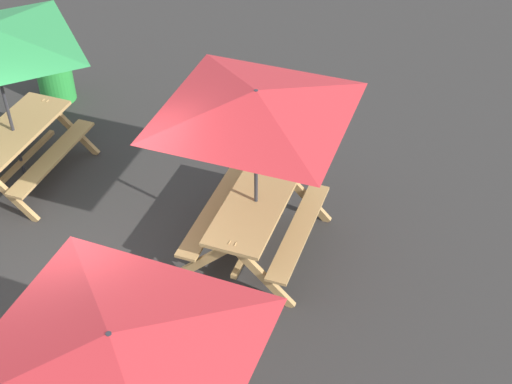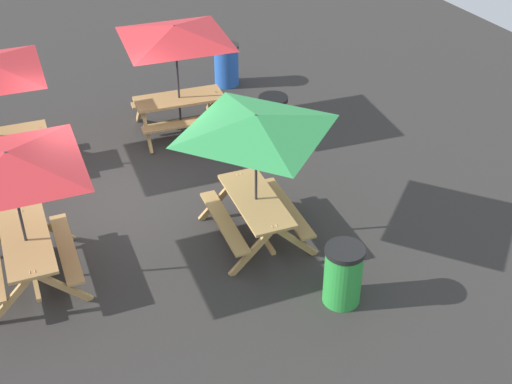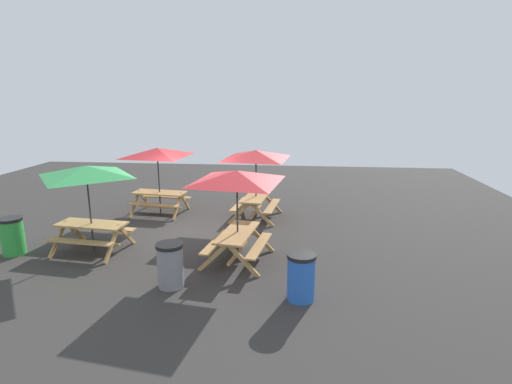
# 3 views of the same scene
# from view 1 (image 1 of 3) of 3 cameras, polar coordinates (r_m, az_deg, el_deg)

# --- Properties ---
(ground_plane) EXTENTS (24.00, 24.00, 0.00)m
(ground_plane) POSITION_cam_1_polar(r_m,az_deg,el_deg) (8.64, -14.92, -8.64)
(ground_plane) COLOR #33302D
(ground_plane) RESTS_ON ground
(picnic_table_1) EXTENTS (2.81, 2.81, 2.34)m
(picnic_table_1) POSITION_cam_1_polar(r_m,az_deg,el_deg) (5.47, -11.29, -13.09)
(picnic_table_1) COLOR tan
(picnic_table_1) RESTS_ON ground
(picnic_table_2) EXTENTS (2.81, 2.81, 2.34)m
(picnic_table_2) POSITION_cam_1_polar(r_m,az_deg,el_deg) (7.75, -0.00, 6.19)
(picnic_table_2) COLOR tan
(picnic_table_2) RESTS_ON ground
(trash_bin_green) EXTENTS (0.59, 0.59, 0.98)m
(trash_bin_green) POSITION_cam_1_polar(r_m,az_deg,el_deg) (11.93, -15.86, 9.22)
(trash_bin_green) COLOR green
(trash_bin_green) RESTS_ON ground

